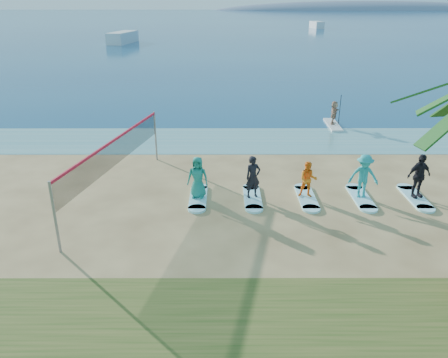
{
  "coord_description": "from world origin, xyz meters",
  "views": [
    {
      "loc": [
        -1.29,
        -13.78,
        7.67
      ],
      "look_at": [
        -1.26,
        2.0,
        1.1
      ],
      "focal_mm": 35.0,
      "sensor_mm": 36.0,
      "label": 1
    }
  ],
  "objects_px": {
    "surfboard_0": "(198,198)",
    "student_2": "(308,180)",
    "volleyball_net": "(115,152)",
    "student_3": "(364,176)",
    "surfboard_3": "(361,198)",
    "boat_offshore_a": "(123,43)",
    "surfboard_4": "(415,197)",
    "paddleboarder": "(334,113)",
    "student_4": "(419,176)",
    "boat_offshore_b": "(316,28)",
    "student_0": "(198,177)",
    "surfboard_1": "(252,198)",
    "student_1": "(253,177)",
    "paddleboard": "(333,125)",
    "surfboard_2": "(307,198)"
  },
  "relations": [
    {
      "from": "volleyball_net",
      "to": "surfboard_0",
      "type": "distance_m",
      "value": 3.82
    },
    {
      "from": "student_0",
      "to": "boat_offshore_b",
      "type": "bearing_deg",
      "value": 84.52
    },
    {
      "from": "surfboard_0",
      "to": "student_3",
      "type": "height_order",
      "value": "student_3"
    },
    {
      "from": "surfboard_1",
      "to": "surfboard_3",
      "type": "xyz_separation_m",
      "value": [
        4.48,
        0.0,
        0.0
      ]
    },
    {
      "from": "surfboard_0",
      "to": "student_2",
      "type": "bearing_deg",
      "value": 0.0
    },
    {
      "from": "student_2",
      "to": "paddleboard",
      "type": "bearing_deg",
      "value": 79.58
    },
    {
      "from": "student_0",
      "to": "paddleboarder",
      "type": "bearing_deg",
      "value": 61.92
    },
    {
      "from": "boat_offshore_a",
      "to": "surfboard_3",
      "type": "distance_m",
      "value": 70.72
    },
    {
      "from": "volleyball_net",
      "to": "surfboard_3",
      "type": "bearing_deg",
      "value": -1.87
    },
    {
      "from": "paddleboard",
      "to": "student_3",
      "type": "xyz_separation_m",
      "value": [
        -1.42,
        -11.1,
        0.94
      ]
    },
    {
      "from": "surfboard_4",
      "to": "paddleboarder",
      "type": "bearing_deg",
      "value": 94.2
    },
    {
      "from": "boat_offshore_b",
      "to": "student_1",
      "type": "bearing_deg",
      "value": -111.35
    },
    {
      "from": "paddleboarder",
      "to": "surfboard_3",
      "type": "relative_size",
      "value": 0.68
    },
    {
      "from": "surfboard_2",
      "to": "boat_offshore_b",
      "type": "bearing_deg",
      "value": 78.6
    },
    {
      "from": "student_3",
      "to": "student_4",
      "type": "relative_size",
      "value": 0.99
    },
    {
      "from": "surfboard_3",
      "to": "student_4",
      "type": "height_order",
      "value": "student_4"
    },
    {
      "from": "boat_offshore_b",
      "to": "surfboard_0",
      "type": "height_order",
      "value": "boat_offshore_b"
    },
    {
      "from": "surfboard_3",
      "to": "student_4",
      "type": "distance_m",
      "value": 2.44
    },
    {
      "from": "surfboard_2",
      "to": "student_3",
      "type": "distance_m",
      "value": 2.44
    },
    {
      "from": "surfboard_2",
      "to": "surfboard_3",
      "type": "height_order",
      "value": "same"
    },
    {
      "from": "boat_offshore_a",
      "to": "student_3",
      "type": "xyz_separation_m",
      "value": [
        23.91,
        -66.55,
        1.0
      ]
    },
    {
      "from": "surfboard_0",
      "to": "student_4",
      "type": "height_order",
      "value": "student_4"
    },
    {
      "from": "surfboard_3",
      "to": "surfboard_0",
      "type": "bearing_deg",
      "value": 180.0
    },
    {
      "from": "surfboard_4",
      "to": "surfboard_1",
      "type": "bearing_deg",
      "value": 180.0
    },
    {
      "from": "paddleboard",
      "to": "paddleboarder",
      "type": "bearing_deg",
      "value": 0.0
    },
    {
      "from": "boat_offshore_b",
      "to": "student_0",
      "type": "xyz_separation_m",
      "value": [
        -26.33,
        -108.42,
        0.95
      ]
    },
    {
      "from": "boat_offshore_a",
      "to": "surfboard_0",
      "type": "xyz_separation_m",
      "value": [
        17.19,
        -66.55,
        0.04
      ]
    },
    {
      "from": "surfboard_4",
      "to": "boat_offshore_a",
      "type": "bearing_deg",
      "value": 111.45
    },
    {
      "from": "student_0",
      "to": "student_1",
      "type": "relative_size",
      "value": 0.99
    },
    {
      "from": "student_0",
      "to": "student_2",
      "type": "relative_size",
      "value": 1.14
    },
    {
      "from": "student_0",
      "to": "surfboard_1",
      "type": "xyz_separation_m",
      "value": [
        2.24,
        0.0,
        -0.91
      ]
    },
    {
      "from": "surfboard_0",
      "to": "volleyball_net",
      "type": "bearing_deg",
      "value": 174.37
    },
    {
      "from": "boat_offshore_b",
      "to": "surfboard_1",
      "type": "relative_size",
      "value": 2.64
    },
    {
      "from": "student_1",
      "to": "student_3",
      "type": "relative_size",
      "value": 0.96
    },
    {
      "from": "student_3",
      "to": "boat_offshore_a",
      "type": "bearing_deg",
      "value": 118.1
    },
    {
      "from": "paddleboarder",
      "to": "student_0",
      "type": "distance_m",
      "value": 13.77
    },
    {
      "from": "surfboard_2",
      "to": "student_4",
      "type": "relative_size",
      "value": 1.19
    },
    {
      "from": "paddleboard",
      "to": "student_0",
      "type": "relative_size",
      "value": 1.74
    },
    {
      "from": "surfboard_0",
      "to": "surfboard_3",
      "type": "relative_size",
      "value": 1.0
    },
    {
      "from": "student_3",
      "to": "surfboard_0",
      "type": "bearing_deg",
      "value": -171.67
    },
    {
      "from": "paddleboarder",
      "to": "student_1",
      "type": "relative_size",
      "value": 0.85
    },
    {
      "from": "surfboard_0",
      "to": "student_2",
      "type": "height_order",
      "value": "student_2"
    },
    {
      "from": "surfboard_3",
      "to": "student_1",
      "type": "bearing_deg",
      "value": 180.0
    },
    {
      "from": "paddleboarder",
      "to": "surfboard_1",
      "type": "distance_m",
      "value": 12.6
    },
    {
      "from": "student_3",
      "to": "surfboard_2",
      "type": "bearing_deg",
      "value": -171.67
    },
    {
      "from": "paddleboarder",
      "to": "surfboard_3",
      "type": "bearing_deg",
      "value": -165.96
    },
    {
      "from": "volleyball_net",
      "to": "student_3",
      "type": "relative_size",
      "value": 4.87
    },
    {
      "from": "surfboard_0",
      "to": "surfboard_1",
      "type": "height_order",
      "value": "same"
    },
    {
      "from": "surfboard_2",
      "to": "surfboard_4",
      "type": "bearing_deg",
      "value": 0.0
    },
    {
      "from": "student_1",
      "to": "student_4",
      "type": "xyz_separation_m",
      "value": [
        6.72,
        0.0,
        0.05
      ]
    }
  ]
}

